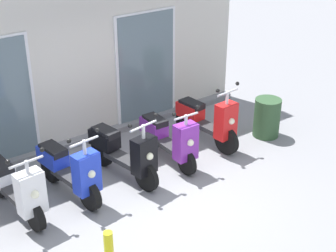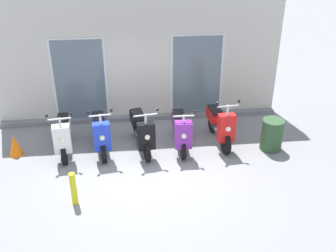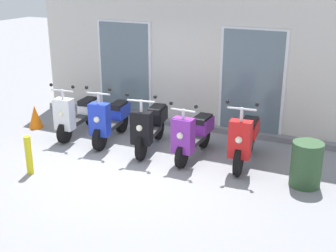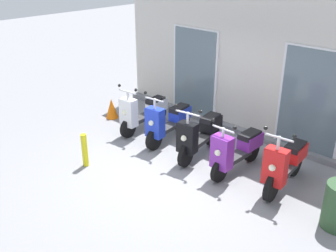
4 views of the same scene
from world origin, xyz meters
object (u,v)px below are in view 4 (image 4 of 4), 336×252
at_px(curb_bollard, 85,150).
at_px(scooter_red, 285,164).
at_px(scooter_white, 143,112).
at_px(scooter_black, 199,134).
at_px(scooter_blue, 168,122).
at_px(traffic_cone, 112,108).
at_px(scooter_purple, 236,150).

bearing_deg(curb_bollard, scooter_red, 30.97).
xyz_separation_m(scooter_white, scooter_black, (1.82, -0.10, 0.04)).
bearing_deg(scooter_red, scooter_white, 179.75).
height_order(scooter_white, scooter_blue, scooter_blue).
height_order(scooter_blue, scooter_red, scooter_red).
xyz_separation_m(scooter_white, scooter_red, (3.72, -0.02, 0.04)).
relative_size(scooter_blue, scooter_black, 0.97).
distance_m(scooter_black, scooter_red, 1.90).
xyz_separation_m(scooter_blue, traffic_cone, (-1.99, -0.01, -0.22)).
height_order(scooter_black, traffic_cone, scooter_black).
xyz_separation_m(scooter_black, scooter_red, (1.90, 0.09, -0.00)).
bearing_deg(scooter_white, scooter_purple, -2.56).
relative_size(scooter_white, curb_bollard, 2.29).
relative_size(scooter_black, traffic_cone, 3.13).
bearing_deg(scooter_red, scooter_purple, -173.75).
bearing_deg(scooter_red, traffic_cone, -179.52).
relative_size(scooter_black, scooter_red, 1.03).
relative_size(scooter_purple, traffic_cone, 2.95).
height_order(scooter_purple, curb_bollard, scooter_purple).
distance_m(scooter_white, scooter_red, 3.72).
height_order(scooter_black, scooter_red, scooter_red).
distance_m(scooter_white, scooter_blue, 0.86).
height_order(scooter_white, scooter_red, scooter_red).
bearing_deg(scooter_blue, scooter_white, 176.96).
bearing_deg(scooter_blue, curb_bollard, -103.02).
distance_m(scooter_blue, traffic_cone, 2.00).
height_order(scooter_blue, traffic_cone, scooter_blue).
bearing_deg(scooter_red, curb_bollard, -149.03).
xyz_separation_m(scooter_black, curb_bollard, (-1.41, -1.90, -0.15)).
bearing_deg(curb_bollard, scooter_white, 101.53).
xyz_separation_m(scooter_black, traffic_cone, (-2.95, 0.05, -0.24)).
xyz_separation_m(scooter_red, curb_bollard, (-3.31, -1.99, -0.15)).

